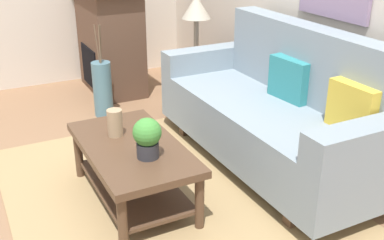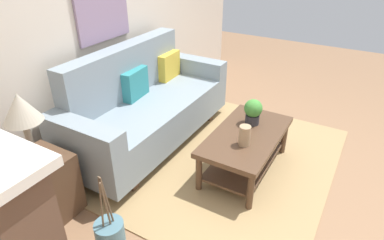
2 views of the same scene
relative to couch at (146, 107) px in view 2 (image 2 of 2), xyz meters
The scene contains 15 objects.
ground_plane 1.51m from the couch, 86.87° to the right, with size 9.75×9.75×0.00m, color #8C6647.
wall_back 1.07m from the couch, 81.62° to the left, with size 5.75×0.10×2.70m, color beige.
area_rug 1.04m from the couch, 85.23° to the right, with size 2.53×2.10×0.01m, color #A38456.
couch is the anchor object (origin of this frame).
throw_pillow_teal 0.28m from the couch, 90.00° to the left, with size 0.36×0.12×0.32m, color teal.
throw_pillow_mustard 0.71m from the couch, 10.88° to the left, with size 0.36×0.12×0.32m, color gold.
coffee_table 1.18m from the couch, 88.42° to the right, with size 1.10×0.60×0.43m.
tabletop_vase 1.24m from the couch, 97.18° to the right, with size 0.10×0.10×0.19m, color tan.
potted_plant_tabletop 1.18m from the couch, 78.00° to the right, with size 0.18×0.18×0.26m.
side_table 1.37m from the couch, behind, with size 0.44×0.44×0.56m, color #513826.
table_lamp 1.48m from the couch, behind, with size 0.28×0.28×0.57m.
floor_vase_branch_a 1.80m from the couch, 149.70° to the right, with size 0.01×0.01×0.36m, color brown.
floor_vase_branch_b 1.82m from the couch, 150.65° to the right, with size 0.01×0.01×0.36m, color brown.
floor_vase_branch_c 1.84m from the couch, 149.70° to the right, with size 0.01×0.01×0.36m, color brown.
framed_painting 1.10m from the couch, 90.00° to the left, with size 0.72×0.03×0.63m, color gray.
Camera 2 is at (-2.63, -0.62, 2.09)m, focal length 30.74 mm.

